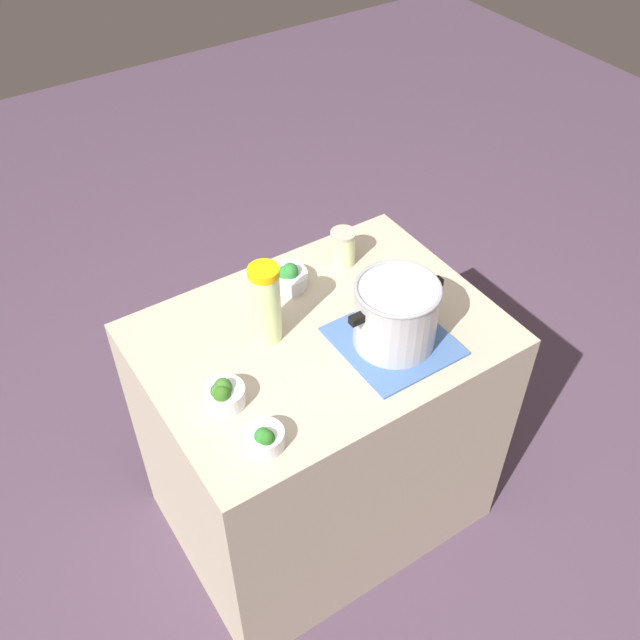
% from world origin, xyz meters
% --- Properties ---
extents(ground_plane, '(8.00, 8.00, 0.00)m').
position_xyz_m(ground_plane, '(0.00, 0.00, 0.00)').
color(ground_plane, '#554055').
extents(counter_slab, '(1.02, 0.75, 0.91)m').
position_xyz_m(counter_slab, '(0.00, 0.00, 0.46)').
color(counter_slab, '#BCAE95').
rests_on(counter_slab, ground_plane).
extents(dish_cloth, '(0.30, 0.32, 0.01)m').
position_xyz_m(dish_cloth, '(-0.15, 0.15, 0.92)').
color(dish_cloth, '#476CA9').
rests_on(dish_cloth, counter_slab).
extents(cooking_pot, '(0.31, 0.24, 0.20)m').
position_xyz_m(cooking_pot, '(-0.15, 0.15, 1.02)').
color(cooking_pot, '#B7B7BC').
rests_on(cooking_pot, dish_cloth).
extents(lemonade_pitcher, '(0.09, 0.09, 0.25)m').
position_xyz_m(lemonade_pitcher, '(0.13, -0.07, 1.04)').
color(lemonade_pitcher, '#DDF399').
rests_on(lemonade_pitcher, counter_slab).
extents(mason_jar, '(0.08, 0.08, 0.12)m').
position_xyz_m(mason_jar, '(-0.24, -0.23, 0.97)').
color(mason_jar, beige).
rests_on(mason_jar, counter_slab).
extents(broccoli_bowl_front, '(0.12, 0.12, 0.09)m').
position_xyz_m(broccoli_bowl_front, '(-0.03, -0.23, 0.95)').
color(broccoli_bowl_front, silver).
rests_on(broccoli_bowl_front, counter_slab).
extents(broccoli_bowl_center, '(0.11, 0.11, 0.08)m').
position_xyz_m(broccoli_bowl_center, '(0.35, 0.08, 0.95)').
color(broccoli_bowl_center, silver).
rests_on(broccoli_bowl_center, counter_slab).
extents(broccoli_bowl_back, '(0.10, 0.10, 0.07)m').
position_xyz_m(broccoli_bowl_back, '(0.33, 0.26, 0.94)').
color(broccoli_bowl_back, silver).
rests_on(broccoli_bowl_back, counter_slab).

